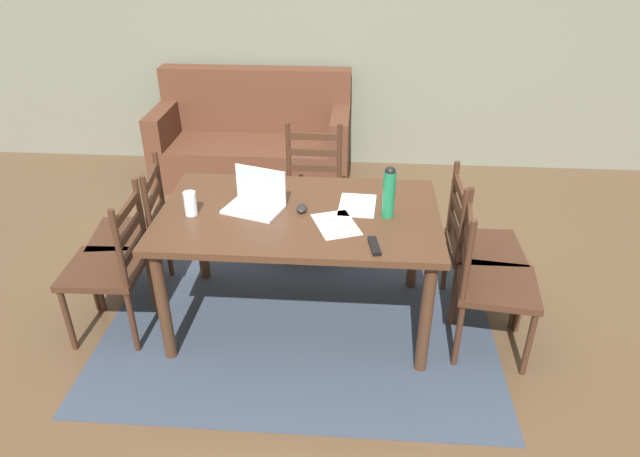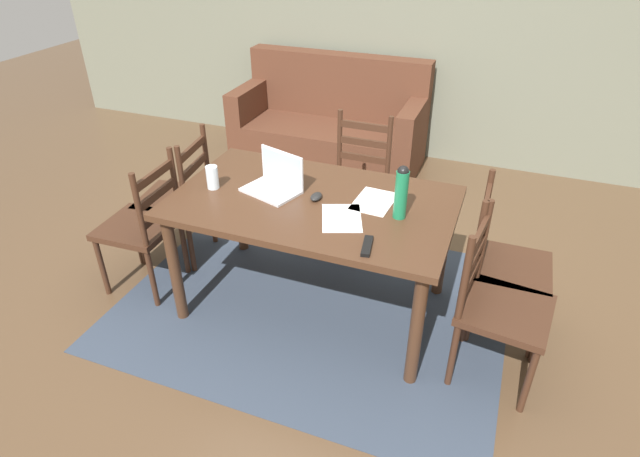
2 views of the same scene
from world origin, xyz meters
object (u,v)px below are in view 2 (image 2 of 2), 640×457
at_px(chair_left_far, 178,198).
at_px(tv_remote, 367,246).
at_px(drinking_glass, 212,177).
at_px(computer_mouse, 316,197).
at_px(couch, 331,126).
at_px(laptop, 276,181).
at_px(chair_right_near, 498,306).
at_px(chair_left_near, 143,226).
at_px(water_bottle, 401,191).
at_px(dining_table, 313,214).
at_px(chair_far_head, 356,184).
at_px(chair_right_far, 504,265).

relative_size(chair_left_far, tv_remote, 5.59).
xyz_separation_m(drinking_glass, computer_mouse, (0.63, 0.09, -0.05)).
xyz_separation_m(couch, laptop, (0.41, -2.10, 0.47)).
distance_m(chair_right_near, chair_left_far, 2.23).
bearing_deg(chair_left_far, tv_remote, -20.10).
bearing_deg(laptop, chair_right_near, -9.82).
bearing_deg(chair_left_near, couch, 79.45).
distance_m(chair_left_near, drinking_glass, 0.63).
relative_size(chair_left_near, laptop, 2.55).
bearing_deg(water_bottle, laptop, 175.96).
relative_size(dining_table, drinking_glass, 11.57).
bearing_deg(chair_far_head, chair_right_near, -43.74).
bearing_deg(chair_far_head, drinking_glass, -123.25).
height_order(chair_left_near, water_bottle, water_bottle).
relative_size(dining_table, computer_mouse, 16.16).
distance_m(chair_far_head, couch, 1.45).
relative_size(computer_mouse, tv_remote, 0.59).
distance_m(chair_far_head, water_bottle, 1.11).
height_order(chair_left_far, computer_mouse, chair_left_far).
distance_m(chair_left_near, couch, 2.38).
height_order(couch, water_bottle, water_bottle).
bearing_deg(chair_far_head, laptop, -107.19).
height_order(chair_right_far, drinking_glass, chair_right_far).
bearing_deg(dining_table, chair_right_near, -9.83).
bearing_deg(laptop, tv_remote, -30.47).
bearing_deg(chair_left_near, water_bottle, 6.52).
distance_m(chair_right_far, chair_right_near, 0.39).
bearing_deg(laptop, dining_table, -9.77).
distance_m(dining_table, chair_far_head, 0.89).
bearing_deg(tv_remote, chair_left_near, 164.65).
distance_m(drinking_glass, computer_mouse, 0.63).
bearing_deg(chair_left_far, drinking_glass, -29.37).
height_order(water_bottle, computer_mouse, water_bottle).
bearing_deg(laptop, couch, 101.05).
bearing_deg(chair_right_far, dining_table, -169.92).
height_order(dining_table, water_bottle, water_bottle).
bearing_deg(dining_table, water_bottle, -1.16).
bearing_deg(chair_left_near, tv_remote, -6.14).
distance_m(chair_left_near, chair_left_far, 0.39).
relative_size(chair_left_near, computer_mouse, 9.50).
distance_m(dining_table, chair_left_far, 1.14).
xyz_separation_m(couch, computer_mouse, (0.68, -2.13, 0.43)).
bearing_deg(chair_far_head, computer_mouse, -88.99).
relative_size(chair_far_head, chair_left_far, 1.00).
bearing_deg(computer_mouse, chair_left_far, 171.50).
relative_size(chair_far_head, computer_mouse, 9.50).
xyz_separation_m(chair_far_head, water_bottle, (0.51, -0.87, 0.47)).
relative_size(chair_right_far, drinking_glass, 6.80).
height_order(laptop, tv_remote, laptop).
distance_m(couch, computer_mouse, 2.27).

